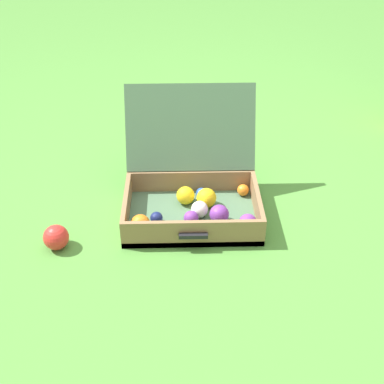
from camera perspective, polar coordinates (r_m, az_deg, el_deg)
name	(u,v)px	position (r m, az deg, el deg)	size (l,w,h in m)	color
ground_plane	(213,213)	(2.17, 2.30, -2.37)	(16.00, 16.00, 0.00)	#4C8C38
open_suitcase	(193,190)	(2.13, 0.09, 0.23)	(0.55, 0.55, 0.46)	#4C7051
stray_ball_on_grass	(56,237)	(2.04, -14.77, -4.85)	(0.10, 0.10, 0.10)	red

